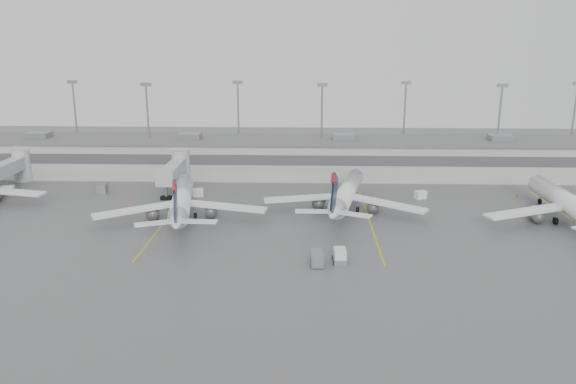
{
  "coord_description": "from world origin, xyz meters",
  "views": [
    {
      "loc": [
        6.61,
        -67.83,
        29.96
      ],
      "look_at": [
        3.52,
        24.0,
        5.0
      ],
      "focal_mm": 35.0,
      "sensor_mm": 36.0,
      "label": 1
    }
  ],
  "objects_px": {
    "jet_mid_right": "(346,194)",
    "jet_far_right": "(570,204)",
    "jet_mid_left": "(181,201)",
    "baggage_tug": "(340,257)"
  },
  "relations": [
    {
      "from": "jet_mid_right",
      "to": "baggage_tug",
      "type": "bearing_deg",
      "value": -83.56
    },
    {
      "from": "jet_mid_left",
      "to": "baggage_tug",
      "type": "distance_m",
      "value": 32.28
    },
    {
      "from": "jet_mid_left",
      "to": "jet_mid_right",
      "type": "distance_m",
      "value": 29.05
    },
    {
      "from": "jet_mid_right",
      "to": "jet_far_right",
      "type": "distance_m",
      "value": 37.56
    },
    {
      "from": "jet_mid_left",
      "to": "jet_far_right",
      "type": "bearing_deg",
      "value": -9.55
    },
    {
      "from": "jet_mid_left",
      "to": "baggage_tug",
      "type": "relative_size",
      "value": 10.59
    },
    {
      "from": "jet_mid_left",
      "to": "jet_mid_right",
      "type": "xyz_separation_m",
      "value": [
        28.54,
        5.43,
        -0.01
      ]
    },
    {
      "from": "jet_mid_left",
      "to": "jet_mid_right",
      "type": "relative_size",
      "value": 1.01
    },
    {
      "from": "jet_mid_left",
      "to": "jet_far_right",
      "type": "height_order",
      "value": "jet_far_right"
    },
    {
      "from": "jet_mid_right",
      "to": "jet_far_right",
      "type": "relative_size",
      "value": 0.96
    }
  ]
}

